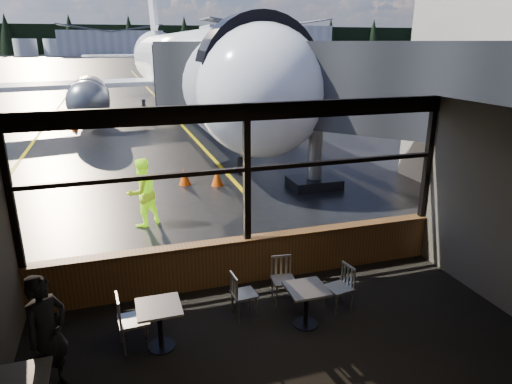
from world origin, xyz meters
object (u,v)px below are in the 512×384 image
ground_crew (142,192)px  cone_extra (184,177)px  chair_near_e (339,288)px  passenger (47,335)px  chair_near_n (284,281)px  cafe_table_mid (160,327)px  chair_mid_w (133,321)px  airliner (182,20)px  cone_wing (75,127)px  cafe_table_near (306,306)px  jet_bridge (307,108)px  chair_near_w (244,294)px  cone_nose (217,177)px

ground_crew → cone_extra: bearing=-147.8°
chair_near_e → passenger: 4.65m
chair_near_e → chair_near_n: 0.99m
chair_near_n → passenger: 3.95m
cafe_table_mid → chair_mid_w: (-0.38, 0.13, 0.10)m
airliner → chair_near_n: 21.65m
airliner → cafe_table_mid: 22.58m
chair_mid_w → cone_wing: 19.89m
cafe_table_near → ground_crew: ground_crew is taller
chair_near_n → cafe_table_near: bearing=102.9°
airliner → passenger: 23.23m
jet_bridge → chair_mid_w: (-5.85, -6.97, -2.10)m
cafe_table_near → chair_near_n: size_ratio=0.82×
airliner → chair_mid_w: (-4.26, -21.46, -5.27)m
chair_near_w → cone_nose: size_ratio=1.50×
airliner → ground_crew: airliner is taller
jet_bridge → cafe_table_near: bearing=-113.2°
cone_extra → airliner: bearing=80.6°
passenger → cone_wing: size_ratio=3.81×
jet_bridge → chair_near_w: 8.05m
passenger → cone_nose: bearing=16.1°
cone_extra → ground_crew: bearing=-115.9°
cafe_table_mid → cone_wing: cafe_table_mid is taller
jet_bridge → cafe_table_mid: size_ratio=16.08×
chair_near_w → chair_mid_w: 1.88m
chair_near_w → chair_mid_w: size_ratio=0.89×
chair_near_w → passenger: 3.12m
ground_crew → jet_bridge: bearing=167.4°
cafe_table_mid → cafe_table_near: bearing=-3.1°
chair_mid_w → chair_near_w: bearing=95.2°
airliner → passenger: airliner is taller
cone_wing → ground_crew: bearing=-80.2°
airliner → jet_bridge: (1.59, -14.50, -3.17)m
cafe_table_near → cone_nose: cafe_table_near is taller
passenger → cone_extra: (3.18, 8.93, -0.58)m
jet_bridge → chair_near_w: size_ratio=14.19×
chair_mid_w → ground_crew: (0.52, 5.11, 0.42)m
chair_near_w → chair_near_n: 0.83m
cone_extra → cafe_table_near: bearing=-85.5°
jet_bridge → passenger: size_ratio=6.81×
cafe_table_mid → jet_bridge: bearing=52.4°
jet_bridge → passenger: 10.42m
jet_bridge → cone_nose: size_ratio=21.31×
chair_near_e → chair_mid_w: size_ratio=0.91×
jet_bridge → cafe_table_mid: 9.22m
chair_near_e → chair_mid_w: bearing=80.4°
cafe_table_mid → cone_nose: cafe_table_mid is taller
cone_wing → cafe_table_near: bearing=-76.6°
jet_bridge → passenger: jet_bridge is taller
chair_near_n → ground_crew: 5.06m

